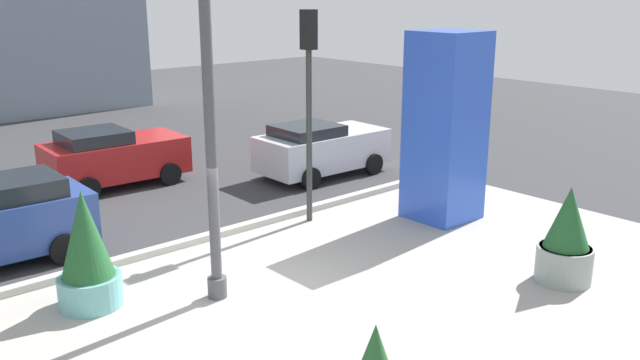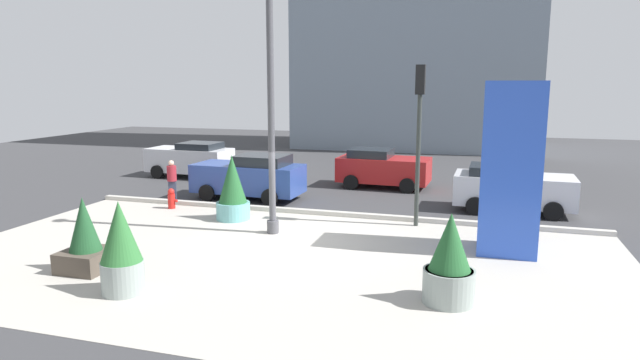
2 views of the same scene
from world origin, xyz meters
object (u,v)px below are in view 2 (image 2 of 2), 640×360
Objects in this scene: potted_plant_near_right at (233,190)px; fire_hydrant at (172,199)px; potted_plant_mid_plaza at (121,249)px; car_passing_lane at (191,159)px; car_intersection at (382,168)px; lamp_post at (271,110)px; car_curb_west at (512,188)px; art_pillar_blue at (510,168)px; potted_plant_near_left at (85,241)px; pedestrian_by_curb at (172,179)px; potted_plant_curbside at (450,263)px; traffic_light_far_side at (419,120)px; car_curb_east at (250,176)px.

potted_plant_near_right is 3.01m from fire_hydrant.
potted_plant_mid_plaza reaches higher than car_passing_lane.
potted_plant_mid_plaza reaches higher than car_intersection.
car_curb_west is at bearing 35.72° from lamp_post.
potted_plant_near_left is at bearing -155.25° from art_pillar_blue.
lamp_post is 1.87× the size of car_passing_lane.
potted_plant_mid_plaza is at bearing -28.87° from potted_plant_near_left.
potted_plant_mid_plaza is 1.29× the size of pedestrian_by_curb.
lamp_post is 8.93m from car_intersection.
potted_plant_curbside is 2.58× the size of fire_hydrant.
traffic_light_far_side is (8.81, 0.14, 3.03)m from fire_hydrant.
potted_plant_near_left reaches higher than car_curb_east.
car_intersection is at bearing 40.01° from car_curb_east.
potted_plant_near_left is at bearing -73.17° from pedestrian_by_curb.
traffic_light_far_side reaches higher than potted_plant_near_left.
potted_plant_near_right is 8.93m from car_passing_lane.
lamp_post reaches higher than fire_hydrant.
car_intersection is (-4.85, 8.09, -1.43)m from art_pillar_blue.
car_intersection is at bearing 68.36° from potted_plant_near_left.
potted_plant_near_left is 1.15× the size of pedestrian_by_curb.
potted_plant_near_right is 4.03m from pedestrian_by_curb.
art_pillar_blue is 10.97m from potted_plant_near_left.
traffic_light_far_side reaches higher than car_passing_lane.
car_intersection is (6.61, 6.25, 0.49)m from fire_hydrant.
lamp_post is 1.87× the size of car_curb_west.
car_curb_east is (-9.43, 4.24, -1.40)m from art_pillar_blue.
car_passing_lane reaches higher than car_curb_west.
car_curb_east reaches higher than car_passing_lane.
potted_plant_mid_plaza reaches higher than potted_plant_curbside.
art_pillar_blue reaches higher than potted_plant_mid_plaza.
car_passing_lane is at bearing 112.50° from pedestrian_by_curb.
lamp_post is 4.81× the size of pedestrian_by_curb.
potted_plant_curbside is 8.61m from potted_plant_near_left.
potted_plant_near_right is at bearing 147.59° from lamp_post.
car_intersection is at bearing 76.55° from potted_plant_mid_plaza.
fire_hydrant is (-4.74, 1.99, -3.37)m from lamp_post.
art_pillar_blue reaches higher than fire_hydrant.
car_intersection reaches higher than fire_hydrant.
potted_plant_near_right is at bearing 77.58° from potted_plant_near_left.
car_intersection is at bearing 0.47° from car_passing_lane.
potted_plant_mid_plaza is at bearing -65.43° from fire_hydrant.
potted_plant_near_right is (-1.91, 1.21, -2.74)m from lamp_post.
lamp_post reaches higher than potted_plant_near_left.
fire_hydrant is 0.18× the size of car_curb_west.
lamp_post is at bearing -22.81° from fire_hydrant.
car_intersection is (3.78, 7.04, -0.14)m from potted_plant_near_right.
pedestrian_by_curb is at bearing -155.63° from car_curb_east.
potted_plant_near_right is (-0.53, 6.57, -0.01)m from potted_plant_mid_plaza.
pedestrian_by_curb reaches higher than fire_hydrant.
car_curb_west is (11.81, 3.09, 0.48)m from fire_hydrant.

